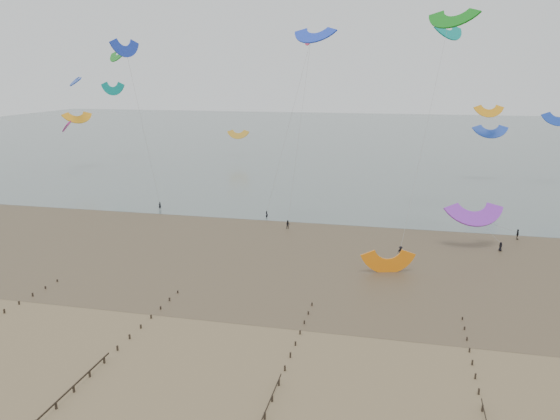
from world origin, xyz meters
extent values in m
plane|color=brown|center=(0.00, 0.00, 0.00)|extent=(500.00, 500.00, 0.00)
plane|color=#475654|center=(0.00, 200.00, 0.03)|extent=(500.00, 500.00, 0.00)
plane|color=#473A28|center=(0.00, 35.00, 0.01)|extent=(500.00, 500.00, 0.00)
ellipsoid|color=slate|center=(-18.00, 22.00, 0.01)|extent=(23.60, 14.36, 0.01)
ellipsoid|color=slate|center=(12.00, 38.00, 0.01)|extent=(33.64, 18.32, 0.01)
ellipsoid|color=slate|center=(-40.00, 40.00, 0.01)|extent=(26.95, 14.22, 0.01)
cube|color=black|center=(-32.00, 1.47, 0.23)|extent=(0.16, 0.16, 0.57)
cube|color=black|center=(-32.00, 4.11, 0.22)|extent=(0.16, 0.16, 0.54)
cube|color=black|center=(-32.00, 6.74, 0.20)|extent=(0.16, 0.16, 0.51)
cube|color=black|center=(-32.00, 9.37, 0.19)|extent=(0.16, 0.16, 0.48)
cube|color=black|center=(-32.00, 12.00, 0.17)|extent=(0.16, 0.16, 0.45)
cube|color=black|center=(-14.00, -14.32, 0.32)|extent=(0.16, 0.16, 0.74)
cube|color=black|center=(-14.00, -11.68, 0.31)|extent=(0.16, 0.16, 0.71)
cube|color=black|center=(-14.00, -9.05, 0.29)|extent=(0.16, 0.16, 0.68)
cube|color=black|center=(-14.00, -6.42, 0.28)|extent=(0.16, 0.16, 0.65)
cube|color=black|center=(-14.00, -3.79, 0.26)|extent=(0.16, 0.16, 0.62)
cube|color=black|center=(-14.00, -1.16, 0.25)|extent=(0.16, 0.16, 0.59)
cube|color=black|center=(-14.00, 1.47, 0.23)|extent=(0.16, 0.16, 0.57)
cube|color=black|center=(-14.00, 4.11, 0.22)|extent=(0.16, 0.16, 0.54)
cube|color=black|center=(-14.00, 6.74, 0.20)|extent=(0.16, 0.16, 0.51)
cube|color=black|center=(-14.00, 9.37, 0.19)|extent=(0.16, 0.16, 0.48)
cube|color=black|center=(-14.00, 12.00, 0.17)|extent=(0.16, 0.16, 0.45)
cube|color=black|center=(4.00, -11.68, 0.31)|extent=(0.16, 0.16, 0.71)
cube|color=black|center=(4.00, -9.05, 0.29)|extent=(0.16, 0.16, 0.68)
cube|color=black|center=(4.00, -6.42, 0.28)|extent=(0.16, 0.16, 0.65)
cube|color=black|center=(4.00, -3.79, 0.26)|extent=(0.16, 0.16, 0.62)
cube|color=black|center=(4.00, -1.16, 0.25)|extent=(0.16, 0.16, 0.59)
cube|color=black|center=(4.00, 1.47, 0.23)|extent=(0.16, 0.16, 0.57)
cube|color=black|center=(4.00, 4.11, 0.22)|extent=(0.16, 0.16, 0.54)
cube|color=black|center=(4.00, 6.74, 0.20)|extent=(0.16, 0.16, 0.51)
cube|color=black|center=(4.00, 9.37, 0.19)|extent=(0.16, 0.16, 0.48)
cube|color=black|center=(4.00, 12.00, 0.17)|extent=(0.16, 0.16, 0.45)
cube|color=black|center=(22.00, -6.42, 0.28)|extent=(0.16, 0.16, 0.65)
cube|color=black|center=(22.00, -3.79, 0.26)|extent=(0.16, 0.16, 0.62)
cube|color=black|center=(22.00, -1.16, 0.25)|extent=(0.16, 0.16, 0.59)
cube|color=black|center=(22.00, 1.47, 0.23)|extent=(0.16, 0.16, 0.57)
cube|color=black|center=(22.00, 4.11, 0.22)|extent=(0.16, 0.16, 0.54)
cube|color=black|center=(22.00, 6.74, 0.20)|extent=(0.16, 0.16, 0.51)
cube|color=black|center=(22.00, 9.37, 0.19)|extent=(0.16, 0.16, 0.48)
cube|color=black|center=(22.00, 12.00, 0.17)|extent=(0.16, 0.16, 0.45)
imported|color=black|center=(-11.89, 51.57, 0.77)|extent=(0.67, 0.62, 1.55)
imported|color=black|center=(30.42, 40.20, 0.76)|extent=(0.77, 0.88, 1.51)
imported|color=black|center=(34.33, 47.65, 0.92)|extent=(0.66, 1.15, 1.85)
imported|color=black|center=(-36.06, 53.93, 0.78)|extent=(0.68, 0.65, 1.57)
imported|color=black|center=(-6.18, 45.21, 0.82)|extent=(0.98, 0.89, 1.65)
imported|color=black|center=(14.51, 33.73, 0.85)|extent=(1.26, 1.16, 1.71)
camera|label=1|loc=(14.22, -50.55, 28.31)|focal=35.00mm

